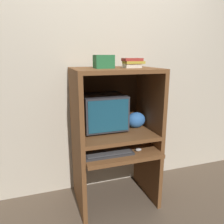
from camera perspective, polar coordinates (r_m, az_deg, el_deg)
name	(u,v)px	position (r m, az deg, el deg)	size (l,w,h in m)	color
ground_plane	(125,217)	(2.36, 3.30, -25.64)	(12.00, 12.00, 0.00)	brown
wall_back	(104,76)	(2.45, -2.06, 9.39)	(6.00, 0.06, 2.60)	beige
desk_base	(116,168)	(2.34, 1.05, -14.48)	(0.80, 0.69, 0.64)	brown
desk_monitor_shelf	(115,134)	(2.23, 0.70, -5.79)	(0.80, 0.61, 0.14)	brown
hutch_upper	(114,91)	(2.14, 0.47, 5.52)	(0.80, 0.61, 0.63)	brown
crt_monitor	(103,112)	(2.21, -2.28, 0.07)	(0.43, 0.38, 0.36)	#333338
keyboard	(109,154)	(2.03, -0.84, -10.85)	(0.45, 0.15, 0.03)	#2D2D30
mouse	(138,150)	(2.12, 6.92, -9.75)	(0.06, 0.04, 0.03)	#B7B7B7
snack_bag	(136,120)	(2.31, 6.28, -2.07)	(0.20, 0.15, 0.16)	#336BB7
book_stack	(133,63)	(2.12, 5.39, 12.69)	(0.19, 0.13, 0.09)	beige
storage_box	(104,62)	(2.05, -2.21, 13.02)	(0.17, 0.15, 0.12)	#236638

